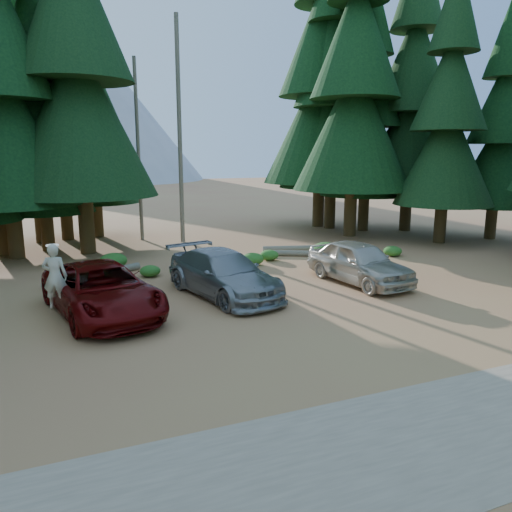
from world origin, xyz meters
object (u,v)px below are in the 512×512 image
object	(u,v)px
red_pickup	(102,290)
frisbee_player	(55,276)
silver_minivan_right	(359,262)
log_mid	(302,253)
log_right	(307,248)
log_left	(94,275)
silver_minivan_center	(224,274)

from	to	relation	value
red_pickup	frisbee_player	distance (m)	1.43
red_pickup	silver_minivan_right	world-z (taller)	silver_minivan_right
log_mid	log_right	distance (m)	1.38
log_left	log_mid	world-z (taller)	log_left
red_pickup	frisbee_player	size ratio (longest dim) A/B	2.91
frisbee_player	log_left	world-z (taller)	frisbee_player
silver_minivan_center	log_mid	xyz separation A→B (m)	(5.69, 4.97, -0.64)
log_mid	log_left	bearing A→B (deg)	-148.37
frisbee_player	silver_minivan_right	bearing A→B (deg)	-160.25
log_left	red_pickup	bearing A→B (deg)	-119.81
silver_minivan_right	log_left	bearing A→B (deg)	147.37
red_pickup	silver_minivan_right	xyz separation A→B (m)	(9.52, 0.23, 0.02)
silver_minivan_right	log_mid	size ratio (longest dim) A/B	1.40
log_left	log_mid	size ratio (longest dim) A/B	1.26
frisbee_player	log_mid	xyz separation A→B (m)	(11.14, 5.62, -1.23)
red_pickup	log_left	xyz separation A→B (m)	(0.15, 4.75, -0.64)
log_mid	silver_minivan_center	bearing A→B (deg)	-111.86
silver_minivan_center	silver_minivan_right	bearing A→B (deg)	-16.34
red_pickup	silver_minivan_center	bearing A→B (deg)	-3.24
silver_minivan_right	log_right	xyz separation A→B (m)	(1.17, 6.38, -0.66)
frisbee_player	log_mid	bearing A→B (deg)	-135.20
red_pickup	log_right	size ratio (longest dim) A/B	1.25
silver_minivan_center	log_right	size ratio (longest dim) A/B	1.18
silver_minivan_center	frisbee_player	distance (m)	5.52
red_pickup	log_mid	world-z (taller)	red_pickup
silver_minivan_right	log_left	size ratio (longest dim) A/B	1.11
silver_minivan_center	log_mid	size ratio (longest dim) A/B	1.59
red_pickup	log_mid	distance (m)	11.31
silver_minivan_right	frisbee_player	distance (m)	10.84
silver_minivan_right	log_mid	xyz separation A→B (m)	(0.32, 5.30, -0.67)
silver_minivan_right	silver_minivan_center	bearing A→B (deg)	169.60
log_left	frisbee_player	bearing A→B (deg)	-134.69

